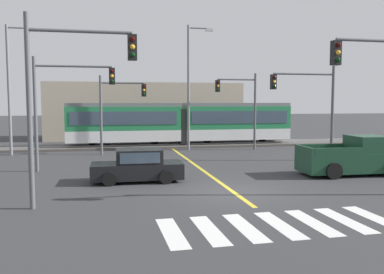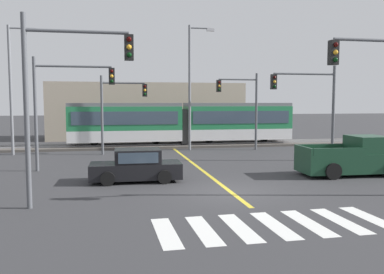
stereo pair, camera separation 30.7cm
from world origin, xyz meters
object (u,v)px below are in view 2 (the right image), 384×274
traffic_light_far_right (243,100)px  street_lamp_west (13,82)px  traffic_light_mid_right (312,98)px  street_lamp_centre (192,81)px  pickup_truck (355,158)px  light_rail_tram (183,122)px  traffic_light_far_left (118,103)px  sedan_crossing (136,166)px  traffic_light_mid_left (63,96)px  traffic_light_near_left (62,83)px

traffic_light_far_right → street_lamp_west: bearing=179.2°
traffic_light_mid_right → street_lamp_centre: street_lamp_centre is taller
pickup_truck → street_lamp_west: size_ratio=0.61×
light_rail_tram → traffic_light_far_left: bearing=-140.9°
traffic_light_far_left → street_lamp_west: size_ratio=0.62×
sedan_crossing → street_lamp_west: street_lamp_west is taller
light_rail_tram → pickup_truck: bearing=-67.4°
light_rail_tram → traffic_light_far_left: (-5.36, -4.35, 1.56)m
light_rail_tram → traffic_light_mid_right: size_ratio=3.12×
traffic_light_mid_left → traffic_light_far_right: 14.25m
traffic_light_near_left → sedan_crossing: bearing=56.5°
traffic_light_mid_right → street_lamp_centre: bearing=130.4°
traffic_light_mid_left → pickup_truck: bearing=-16.5°
traffic_light_mid_right → pickup_truck: bearing=-91.4°
light_rail_tram → traffic_light_far_right: traffic_light_far_right is taller
traffic_light_far_left → traffic_light_far_right: (9.41, 0.69, 0.23)m
pickup_truck → street_lamp_centre: (-6.05, 12.11, 4.45)m
traffic_light_far_left → traffic_light_mid_left: bearing=-115.1°
light_rail_tram → sedan_crossing: (-4.73, -14.56, -1.35)m
traffic_light_mid_left → street_lamp_west: street_lamp_west is taller
light_rail_tram → traffic_light_far_left: size_ratio=3.34×
light_rail_tram → traffic_light_far_left: traffic_light_far_left is taller
pickup_truck → traffic_light_far_left: 16.01m
pickup_truck → traffic_light_near_left: (-13.73, -3.69, 3.50)m
traffic_light_near_left → traffic_light_far_right: (11.53, 15.06, -0.50)m
traffic_light_near_left → street_lamp_west: size_ratio=0.75×
traffic_light_far_left → traffic_light_far_right: 9.44m
traffic_light_far_left → traffic_light_near_left: 14.54m
traffic_light_near_left → street_lamp_west: bearing=107.9°
traffic_light_mid_right → street_lamp_west: bearing=160.2°
street_lamp_west → street_lamp_centre: street_lamp_centre is taller
light_rail_tram → street_lamp_centre: 4.37m
street_lamp_west → sedan_crossing: bearing=-55.3°
traffic_light_far_right → traffic_light_mid_right: (2.32, -6.52, 0.08)m
traffic_light_mid_left → street_lamp_west: (-4.10, 7.28, 1.02)m
traffic_light_far_left → street_lamp_centre: street_lamp_centre is taller
traffic_light_near_left → traffic_light_mid_right: size_ratio=1.13×
traffic_light_mid_left → street_lamp_west: size_ratio=0.68×
pickup_truck → traffic_light_mid_right: (0.11, 4.85, 3.07)m
traffic_light_far_right → street_lamp_west: size_ratio=0.66×
light_rail_tram → traffic_light_mid_right: 12.15m
sedan_crossing → traffic_light_near_left: size_ratio=0.63×
sedan_crossing → traffic_light_mid_right: size_ratio=0.71×
traffic_light_mid_right → street_lamp_west: (-18.80, 6.75, 1.13)m
light_rail_tram → traffic_light_mid_left: traffic_light_mid_left is taller
pickup_truck → traffic_light_near_left: size_ratio=0.82×
sedan_crossing → traffic_light_near_left: traffic_light_near_left is taller
street_lamp_centre → pickup_truck: bearing=-63.4°
traffic_light_mid_left → traffic_light_near_left: traffic_light_near_left is taller
sedan_crossing → traffic_light_near_left: (-2.75, -4.16, 3.64)m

